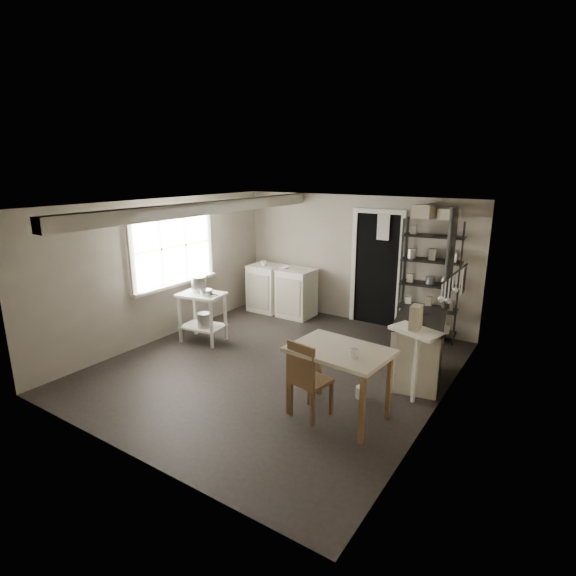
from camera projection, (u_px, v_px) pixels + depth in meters
The scene contains 31 objects.
floor at pixel (277, 366), 6.47m from camera, with size 5.00×5.00×0.00m, color black.
ceiling at pixel (275, 205), 5.87m from camera, with size 5.00×5.00×0.00m, color beige.
wall_back at pixel (354, 259), 8.18m from camera, with size 4.50×0.02×2.30m, color #A89F90.
wall_front at pixel (122, 349), 4.15m from camera, with size 4.50×0.02×2.30m, color #A89F90.
wall_left at pixel (163, 269), 7.36m from camera, with size 0.02×5.00×2.30m, color #A89F90.
wall_right at pixel (443, 319), 4.98m from camera, with size 0.02×5.00×2.30m, color #A89F90.
window at pixel (173, 247), 7.41m from camera, with size 0.12×1.76×1.28m, color white, non-canonical shape.
doorway at pixel (376, 270), 7.96m from camera, with size 0.96×0.10×2.08m, color white, non-canonical shape.
ceiling_beam at pixel (208, 208), 6.53m from camera, with size 0.18×5.00×0.18m, color white, non-canonical shape.
wallpaper_panel at pixel (442, 318), 4.98m from camera, with size 0.01×5.00×2.30m, color beige, non-canonical shape.
utensil_rail at pixel (454, 273), 5.39m from camera, with size 0.06×1.20×0.44m, color #ABABAD, non-canonical shape.
prep_table at pixel (203, 318), 7.31m from camera, with size 0.71×0.51×0.81m, color white, non-canonical shape.
stockpot at pixel (199, 284), 7.25m from camera, with size 0.23×0.23×0.25m, color #ABABAD.
saucepan at pixel (206, 293), 7.09m from camera, with size 0.20×0.20×0.11m, color #ABABAD.
bucket at pixel (204, 320), 7.25m from camera, with size 0.21×0.21×0.23m, color #ABABAD.
base_cabinets at pixel (281, 290), 8.72m from camera, with size 1.39×0.60×0.92m, color #ECE8CE, non-canonical shape.
mixing_bowl at pixel (284, 267), 8.47m from camera, with size 0.26×0.26×0.06m, color white.
counter_cup at pixel (264, 263), 8.71m from camera, with size 0.13×0.13×0.10m, color white.
shelf_rack at pixel (430, 283), 7.31m from camera, with size 0.94×0.37×1.99m, color black, non-canonical shape.
shelf_jar at pixel (412, 256), 7.38m from camera, with size 0.08×0.09×0.19m, color white.
storage_box_a at pixel (424, 217), 7.12m from camera, with size 0.31×0.27×0.21m, color #C1B79B.
storage_box_b at pixel (449, 220), 6.93m from camera, with size 0.26×0.24×0.17m, color #C1B79B.
stove at pixel (418, 348), 5.99m from camera, with size 0.61×1.10×0.87m, color #ECE8CE, non-canonical shape.
stovepipe at pixel (450, 259), 5.98m from camera, with size 0.11×0.11×1.38m, color black, non-canonical shape.
side_ledge at pixel (414, 369), 5.39m from camera, with size 0.61×0.33×0.93m, color white, non-canonical shape.
oats_box at pixel (415, 323), 5.25m from camera, with size 0.12×0.19×0.29m, color #C1B79B.
work_table at pixel (339, 386), 5.08m from camera, with size 1.09×0.76×0.83m, color beige, non-canonical shape.
table_cup at pixel (354, 360), 4.73m from camera, with size 0.11×0.11×0.10m, color white.
chair at pixel (311, 376), 5.08m from camera, with size 0.38×0.40×0.93m, color brown, non-canonical shape.
flour_sack at pixel (410, 333), 7.07m from camera, with size 0.41×0.35×0.49m, color silver.
floor_crock at pixel (361, 392), 5.56m from camera, with size 0.12×0.12×0.15m, color white.
Camera 1 is at (3.40, -4.88, 2.78)m, focal length 28.00 mm.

